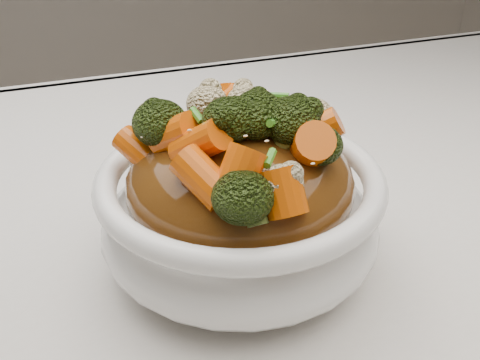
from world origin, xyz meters
name	(u,v)px	position (x,y,z in m)	size (l,w,h in m)	color
tablecloth	(265,238)	(0.00, 0.00, 0.73)	(1.20, 0.80, 0.04)	silver
bowl	(240,216)	(-0.04, -0.04, 0.79)	(0.20, 0.20, 0.08)	white
sauce_base	(240,183)	(-0.04, -0.04, 0.82)	(0.16, 0.16, 0.09)	#522D0E
carrots	(240,107)	(-0.04, -0.04, 0.88)	(0.16, 0.16, 0.05)	#D95707
broccoli	(240,108)	(-0.04, -0.04, 0.88)	(0.16, 0.16, 0.04)	black
cauliflower	(240,111)	(-0.04, -0.04, 0.87)	(0.16, 0.16, 0.03)	beige
scallions	(240,105)	(-0.04, -0.04, 0.88)	(0.12, 0.12, 0.02)	#36801D
sesame_seeds	(240,105)	(-0.04, -0.04, 0.88)	(0.15, 0.15, 0.01)	beige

